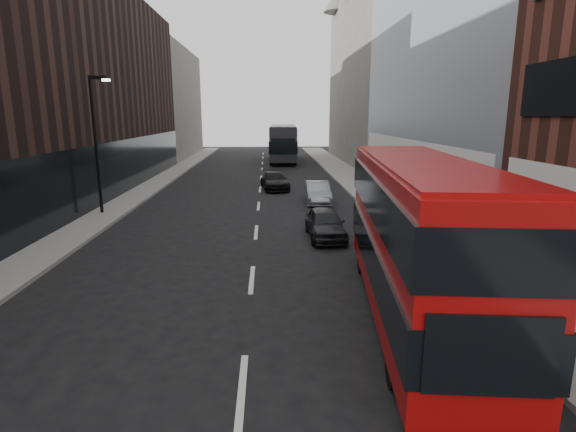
{
  "coord_description": "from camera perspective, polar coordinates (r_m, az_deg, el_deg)",
  "views": [
    {
      "loc": [
        0.54,
        -5.82,
        5.25
      ],
      "look_at": [
        1.1,
        6.28,
        2.5
      ],
      "focal_mm": 28.0,
      "sensor_mm": 36.0,
      "label": 1
    }
  ],
  "objects": [
    {
      "name": "building_left_far",
      "position": [
        59.08,
        -14.83,
        13.58
      ],
      "size": [
        5.0,
        20.0,
        13.0
      ],
      "primitive_type": "cube",
      "color": "#5F5A54",
      "rests_on": "ground"
    },
    {
      "name": "building_left_mid",
      "position": [
        37.83,
        -21.93,
        14.54
      ],
      "size": [
        5.0,
        24.0,
        14.0
      ],
      "primitive_type": "cube",
      "color": "black",
      "rests_on": "ground"
    },
    {
      "name": "red_bus",
      "position": [
        11.97,
        16.12,
        -1.94
      ],
      "size": [
        3.55,
        10.48,
        4.17
      ],
      "rotation": [
        0.0,
        0.0,
        -0.11
      ],
      "color": "#A20A0A",
      "rests_on": "ground"
    },
    {
      "name": "car_c",
      "position": [
        32.23,
        -1.72,
        4.51
      ],
      "size": [
        2.25,
        4.43,
        1.23
      ],
      "primitive_type": "imported",
      "rotation": [
        0.0,
        0.0,
        0.13
      ],
      "color": "black",
      "rests_on": "ground"
    },
    {
      "name": "grey_bus",
      "position": [
        51.67,
        -0.61,
        9.34
      ],
      "size": [
        3.39,
        12.59,
        4.03
      ],
      "rotation": [
        0.0,
        0.0,
        -0.04
      ],
      "color": "black",
      "rests_on": "ground"
    },
    {
      "name": "sidewalk_left",
      "position": [
        32.4,
        -17.91,
        2.97
      ],
      "size": [
        2.0,
        80.0,
        0.15
      ],
      "primitive_type": "cube",
      "color": "slate",
      "rests_on": "ground"
    },
    {
      "name": "street_lamp",
      "position": [
        25.4,
        -23.14,
        9.36
      ],
      "size": [
        1.06,
        0.22,
        7.0
      ],
      "color": "black",
      "rests_on": "sidewalk_left"
    },
    {
      "name": "building_modern_block",
      "position": [
        29.33,
        20.72,
        21.12
      ],
      "size": [
        5.03,
        22.0,
        20.0
      ],
      "color": "#9BA0A6",
      "rests_on": "ground"
    },
    {
      "name": "sidewalk_right",
      "position": [
        32.02,
        9.96,
        3.28
      ],
      "size": [
        3.0,
        80.0,
        0.15
      ],
      "primitive_type": "cube",
      "color": "slate",
      "rests_on": "ground"
    },
    {
      "name": "car_a",
      "position": [
        19.5,
        4.76,
        -0.92
      ],
      "size": [
        1.62,
        3.83,
        1.29
      ],
      "primitive_type": "imported",
      "rotation": [
        0.0,
        0.0,
        0.02
      ],
      "color": "black",
      "rests_on": "ground"
    },
    {
      "name": "building_victorian",
      "position": [
        51.18,
        10.06,
        17.53
      ],
      "size": [
        6.5,
        24.0,
        21.0
      ],
      "color": "#5F5A54",
      "rests_on": "ground"
    },
    {
      "name": "car_b",
      "position": [
        27.09,
        3.76,
        2.97
      ],
      "size": [
        1.44,
        3.95,
        1.3
      ],
      "primitive_type": "imported",
      "rotation": [
        0.0,
        0.0,
        -0.02
      ],
      "color": "gray",
      "rests_on": "ground"
    }
  ]
}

